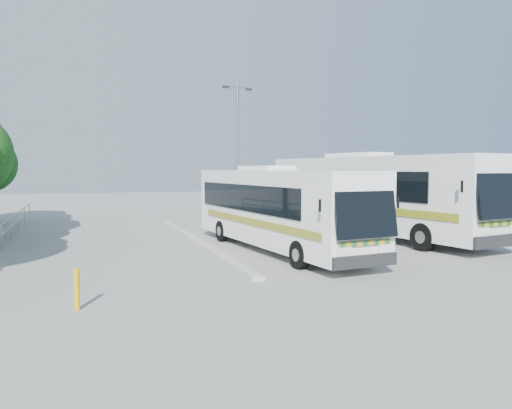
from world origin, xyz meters
name	(u,v)px	position (x,y,z in m)	size (l,w,h in m)	color
ground	(262,246)	(0.00, 0.00, 0.00)	(100.00, 100.00, 0.00)	gray
kerb_divider	(196,241)	(-2.30, 2.00, 0.07)	(0.40, 16.00, 0.15)	#B2B2AD
railing	(5,227)	(-10.00, 4.00, 0.74)	(0.06, 22.00, 1.00)	gray
coach_main	(276,207)	(0.20, -1.10, 1.71)	(3.41, 11.42, 3.12)	white
coach_adjacent	(373,193)	(6.04, 1.23, 2.04)	(4.83, 13.69, 3.73)	silver
lamppost	(238,146)	(2.19, 10.28, 4.60)	(2.02, 0.67, 8.34)	#979A9F
bollard	(77,289)	(-7.12, -7.28, 0.48)	(0.13, 0.13, 0.95)	#D09F0C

